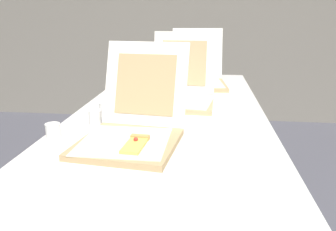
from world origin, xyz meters
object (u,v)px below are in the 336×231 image
at_px(cup_white_near_left, 53,131).
at_px(cup_white_far, 131,92).
at_px(cup_white_mid, 105,109).
at_px(table, 168,127).
at_px(pizza_box_middle, 181,93).
at_px(cup_white_near_center, 95,117).
at_px(pizza_box_back, 198,77).
at_px(pizza_box_front, 132,129).

xyz_separation_m(cup_white_near_left, cup_white_far, (0.15, 0.65, 0.00)).
bearing_deg(cup_white_mid, cup_white_far, 82.44).
bearing_deg(cup_white_mid, table, 0.42).
bearing_deg(pizza_box_middle, cup_white_near_left, -124.53).
bearing_deg(cup_white_mid, cup_white_near_center, -91.46).
bearing_deg(pizza_box_back, pizza_box_middle, -105.14).
xyz_separation_m(cup_white_near_center, cup_white_near_left, (-0.10, -0.19, 0.00)).
height_order(table, cup_white_mid, cup_white_mid).
relative_size(cup_white_near_left, cup_white_mid, 1.00).
distance_m(cup_white_near_center, cup_white_near_left, 0.21).
distance_m(pizza_box_back, cup_white_near_center, 0.94).
distance_m(pizza_box_front, pizza_box_back, 1.04).
xyz_separation_m(pizza_box_back, cup_white_near_left, (-0.51, -1.03, -0.02)).
bearing_deg(table, cup_white_near_center, -155.80).
relative_size(pizza_box_middle, cup_white_mid, 6.61).
relative_size(pizza_box_middle, pizza_box_back, 0.93).
relative_size(table, cup_white_near_left, 36.72).
bearing_deg(pizza_box_middle, cup_white_mid, -139.49).
bearing_deg(pizza_box_front, cup_white_mid, 129.19).
bearing_deg(cup_white_near_left, pizza_box_middle, 53.08).
height_order(pizza_box_back, cup_white_near_center, pizza_box_back).
distance_m(table, pizza_box_front, 0.34).
relative_size(pizza_box_front, cup_white_mid, 7.98).
xyz_separation_m(pizza_box_front, pizza_box_back, (0.21, 1.02, 0.00)).
bearing_deg(pizza_box_front, cup_white_far, 110.01).
height_order(pizza_box_middle, pizza_box_back, pizza_box_middle).
xyz_separation_m(table, cup_white_near_left, (-0.39, -0.32, 0.08)).
relative_size(pizza_box_middle, cup_white_near_left, 6.61).
xyz_separation_m(pizza_box_back, cup_white_near_center, (-0.41, -0.84, -0.02)).
bearing_deg(cup_white_mid, pizza_box_middle, 38.13).
distance_m(pizza_box_back, cup_white_near_left, 1.15).
bearing_deg(cup_white_far, pizza_box_middle, -15.68).
distance_m(pizza_box_middle, cup_white_far, 0.29).
height_order(table, cup_white_far, cup_white_far).
height_order(table, cup_white_near_left, cup_white_near_left).
distance_m(table, cup_white_near_center, 0.33).
relative_size(pizza_box_front, cup_white_near_left, 7.98).
distance_m(pizza_box_back, cup_white_mid, 0.82).
bearing_deg(cup_white_mid, cup_white_near_left, -108.03).
relative_size(cup_white_near_center, cup_white_near_left, 1.00).
bearing_deg(pizza_box_back, cup_white_near_center, -121.21).
bearing_deg(pizza_box_front, pizza_box_back, 85.19).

